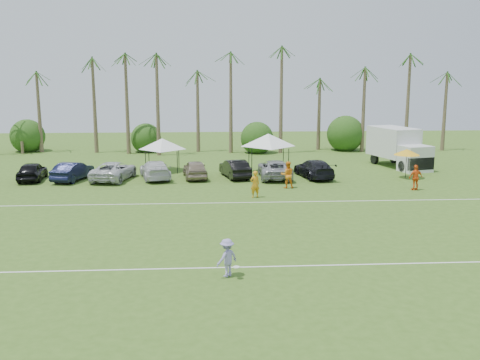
{
  "coord_description": "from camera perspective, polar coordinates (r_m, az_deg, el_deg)",
  "views": [
    {
      "loc": [
        0.61,
        -19.75,
        8.01
      ],
      "look_at": [
        2.69,
        13.5,
        1.6
      ],
      "focal_mm": 40.0,
      "sensor_mm": 36.0,
      "label": 1
    }
  ],
  "objects": [
    {
      "name": "parked_car_5",
      "position": [
        43.34,
        -0.56,
        1.23
      ],
      "size": [
        2.53,
        4.7,
        1.47
      ],
      "primitive_type": "imported",
      "rotation": [
        0.0,
        0.0,
        3.37
      ],
      "color": "black",
      "rests_on": "ground"
    },
    {
      "name": "field_lines",
      "position": [
        28.89,
        -4.67,
        -5.23
      ],
      "size": [
        80.0,
        12.1,
        0.01
      ],
      "color": "white",
      "rests_on": "ground"
    },
    {
      "name": "palm_tree_3",
      "position": [
        58.42,
        -12.36,
        12.66
      ],
      "size": [
        2.4,
        2.4,
        11.9
      ],
      "color": "brown",
      "rests_on": "ground"
    },
    {
      "name": "parked_car_6",
      "position": [
        43.18,
        3.73,
        1.17
      ],
      "size": [
        2.56,
        5.35,
        1.47
      ],
      "primitive_type": "imported",
      "rotation": [
        0.0,
        0.0,
        3.12
      ],
      "color": "#9B9DA1",
      "rests_on": "ground"
    },
    {
      "name": "canopy_tent_right",
      "position": [
        45.85,
        3.04,
        4.96
      ],
      "size": [
        4.73,
        4.73,
        3.83
      ],
      "color": "black",
      "rests_on": "ground"
    },
    {
      "name": "palm_tree_9",
      "position": [
        60.31,
        13.43,
        10.93
      ],
      "size": [
        2.4,
        2.4,
        9.9
      ],
      "color": "brown",
      "rests_on": "ground"
    },
    {
      "name": "parked_car_2",
      "position": [
        43.45,
        -13.31,
        0.96
      ],
      "size": [
        3.39,
        5.66,
        1.47
      ],
      "primitive_type": "imported",
      "rotation": [
        0.0,
        0.0,
        2.95
      ],
      "color": "silver",
      "rests_on": "ground"
    },
    {
      "name": "palm_tree_5",
      "position": [
        57.75,
        -4.26,
        11.21
      ],
      "size": [
        2.4,
        2.4,
        9.9
      ],
      "color": "brown",
      "rests_on": "ground"
    },
    {
      "name": "sideline_player_a",
      "position": [
        36.08,
        1.6,
        -0.45
      ],
      "size": [
        0.78,
        0.63,
        1.84
      ],
      "primitive_type": "imported",
      "rotation": [
        0.0,
        0.0,
        3.47
      ],
      "color": "orange",
      "rests_on": "ground"
    },
    {
      "name": "market_umbrella",
      "position": [
        44.86,
        17.37,
        2.86
      ],
      "size": [
        2.13,
        2.13,
        2.38
      ],
      "color": "black",
      "rests_on": "ground"
    },
    {
      "name": "ground",
      "position": [
        21.32,
        -5.05,
        -11.22
      ],
      "size": [
        120.0,
        120.0,
        0.0
      ],
      "primitive_type": "plane",
      "color": "#3B5D1C",
      "rests_on": "ground"
    },
    {
      "name": "bush_tree_1",
      "position": [
        59.44,
        -9.98,
        4.73
      ],
      "size": [
        4.0,
        4.0,
        4.0
      ],
      "color": "brown",
      "rests_on": "ground"
    },
    {
      "name": "parked_car_0",
      "position": [
        45.21,
        -21.29,
        0.89
      ],
      "size": [
        2.07,
        4.44,
        1.47
      ],
      "primitive_type": "imported",
      "rotation": [
        0.0,
        0.0,
        3.22
      ],
      "color": "black",
      "rests_on": "ground"
    },
    {
      "name": "sideline_player_c",
      "position": [
        40.47,
        18.24,
        0.25
      ],
      "size": [
        1.15,
        0.67,
        1.85
      ],
      "primitive_type": "imported",
      "rotation": [
        0.0,
        0.0,
        3.36
      ],
      "color": "orange",
      "rests_on": "ground"
    },
    {
      "name": "bush_tree_0",
      "position": [
        62.25,
        -21.99,
        4.38
      ],
      "size": [
        4.0,
        4.0,
        4.0
      ],
      "color": "brown",
      "rests_on": "ground"
    },
    {
      "name": "parked_car_3",
      "position": [
        43.33,
        -9.05,
        1.09
      ],
      "size": [
        3.14,
        5.4,
        1.47
      ],
      "primitive_type": "imported",
      "rotation": [
        0.0,
        0.0,
        3.37
      ],
      "color": "silver",
      "rests_on": "ground"
    },
    {
      "name": "parked_car_7",
      "position": [
        43.71,
        7.9,
        1.21
      ],
      "size": [
        2.9,
        5.35,
        1.47
      ],
      "primitive_type": "imported",
      "rotation": [
        0.0,
        0.0,
        3.31
      ],
      "color": "black",
      "rests_on": "ground"
    },
    {
      "name": "box_truck",
      "position": [
        50.44,
        16.54,
        3.46
      ],
      "size": [
        4.2,
        7.25,
        3.52
      ],
      "rotation": [
        0.0,
        0.0,
        0.26
      ],
      "color": "silver",
      "rests_on": "ground"
    },
    {
      "name": "canopy_tent_left",
      "position": [
        46.54,
        -8.31,
        4.41
      ],
      "size": [
        4.1,
        4.1,
        3.32
      ],
      "color": "black",
      "rests_on": "ground"
    },
    {
      "name": "palm_tree_2",
      "position": [
        59.12,
        -16.23,
        11.64
      ],
      "size": [
        2.4,
        2.4,
        10.9
      ],
      "color": "brown",
      "rests_on": "ground"
    },
    {
      "name": "frisbee_player",
      "position": [
        21.98,
        -1.39,
        -8.28
      ],
      "size": [
        1.17,
        1.11,
        1.59
      ],
      "rotation": [
        0.0,
        0.0,
        3.83
      ],
      "color": "#948BC6",
      "rests_on": "ground"
    },
    {
      "name": "parked_car_1",
      "position": [
        44.13,
        -17.41,
        0.9
      ],
      "size": [
        2.65,
        4.71,
        1.47
      ],
      "primitive_type": "imported",
      "rotation": [
        0.0,
        0.0,
        2.88
      ],
      "color": "black",
      "rests_on": "ground"
    },
    {
      "name": "bush_tree_2",
      "position": [
        59.32,
        1.66,
        4.88
      ],
      "size": [
        4.0,
        4.0,
        4.0
      ],
      "color": "brown",
      "rests_on": "ground"
    },
    {
      "name": "palm_tree_4",
      "position": [
        57.93,
        -8.27,
        10.26
      ],
      "size": [
        2.4,
        2.4,
        8.9
      ],
      "color": "brown",
      "rests_on": "ground"
    },
    {
      "name": "palm_tree_7",
      "position": [
        58.26,
        3.81,
        12.89
      ],
      "size": [
        2.4,
        2.4,
        11.9
      ],
      "color": "brown",
      "rests_on": "ground"
    },
    {
      "name": "palm_tree_1",
      "position": [
        60.37,
        -20.9,
        10.52
      ],
      "size": [
        2.4,
        2.4,
        9.9
      ],
      "color": "brown",
      "rests_on": "ground"
    },
    {
      "name": "sideline_player_b",
      "position": [
        39.33,
        5.08,
        0.56
      ],
      "size": [
        0.97,
        0.75,
        1.98
      ],
      "primitive_type": "imported",
      "rotation": [
        0.0,
        0.0,
        3.15
      ],
      "color": "orange",
      "rests_on": "ground"
    },
    {
      "name": "palm_tree_10",
      "position": [
        61.95,
        17.98,
        11.49
      ],
      "size": [
        2.4,
        2.4,
        10.9
      ],
      "color": "brown",
      "rests_on": "ground"
    },
    {
      "name": "palm_tree_11",
      "position": [
        63.53,
        21.46,
        12.01
      ],
      "size": [
        2.4,
        2.4,
        11.9
      ],
      "color": "brown",
      "rests_on": "ground"
    },
    {
      "name": "parked_car_4",
      "position": [
        43.18,
        -4.81,
        1.16
      ],
      "size": [
        2.24,
        4.49,
        1.47
      ],
      "primitive_type": "imported",
      "rotation": [
        0.0,
        0.0,
        3.26
      ],
      "color": "gray",
      "rests_on": "ground"
    },
    {
      "name": "palm_tree_8",
      "position": [
        59.06,
        8.67,
        10.26
      ],
      "size": [
        2.4,
        2.4,
        8.9
      ],
      "color": "brown",
      "rests_on": "ground"
    },
    {
      "name": "bush_tree_3",
      "position": [
        61.05,
        11.08,
        4.85
      ],
      "size": [
        4.0,
        4.0,
        4.0
      ],
      "color": "brown",
      "rests_on": "ground"
    },
    {
      "name": "palm_tree_6",
      "position": [
        57.86,
        -0.22,
        12.09
      ],
      "size": [
        2.4,
        2.4,
        10.9
      ],
      "color": "brown",
      "rests_on": "ground"
    }
  ]
}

